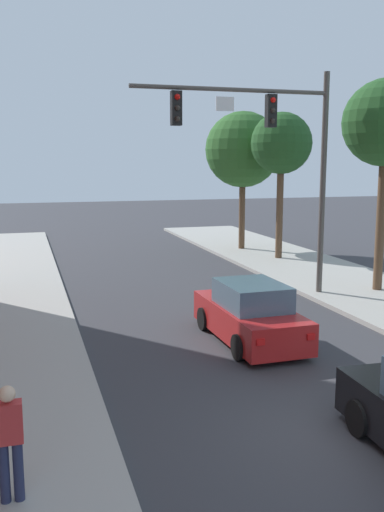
{
  "coord_description": "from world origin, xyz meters",
  "views": [
    {
      "loc": [
        -5.31,
        -7.85,
        4.69
      ],
      "look_at": [
        -0.69,
        7.55,
        2.0
      ],
      "focal_mm": 39.65,
      "sensor_mm": 36.0,
      "label": 1
    }
  ],
  "objects": [
    {
      "name": "pedestrian_sidewalk_left_walker",
      "position": [
        -5.63,
        -0.44,
        1.06
      ],
      "size": [
        0.36,
        0.22,
        1.64
      ],
      "color": "#232847",
      "rests_on": "sidewalk_left"
    },
    {
      "name": "ground_plane",
      "position": [
        0.0,
        0.0,
        0.0
      ],
      "size": [
        120.0,
        120.0,
        0.0
      ],
      "primitive_type": "plane",
      "color": "#38383D"
    },
    {
      "name": "street_tree_third",
      "position": [
        6.33,
        16.52,
        5.48
      ],
      "size": [
        2.85,
        2.85,
        6.82
      ],
      "color": "brown",
      "rests_on": "sidewalk_right"
    },
    {
      "name": "traffic_signal_mast",
      "position": [
        2.68,
        9.55,
        5.35
      ],
      "size": [
        6.78,
        0.38,
        7.5
      ],
      "color": "#514C47",
      "rests_on": "sidewalk_right"
    },
    {
      "name": "car_lead_red",
      "position": [
        0.27,
        5.48,
        0.72
      ],
      "size": [
        1.89,
        4.27,
        1.6
      ],
      "color": "#B21E1E",
      "rests_on": "ground"
    },
    {
      "name": "street_tree_farthest",
      "position": [
        5.74,
        19.82,
        5.29
      ],
      "size": [
        3.9,
        3.9,
        7.11
      ],
      "color": "brown",
      "rests_on": "sidewalk_right"
    }
  ]
}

